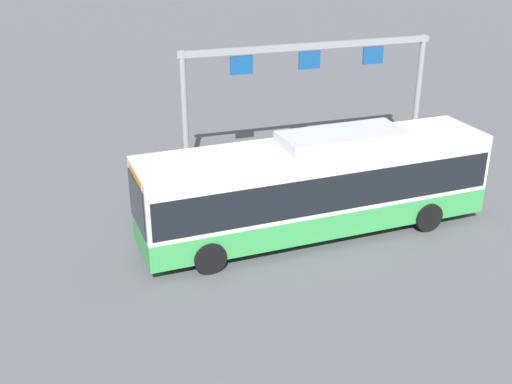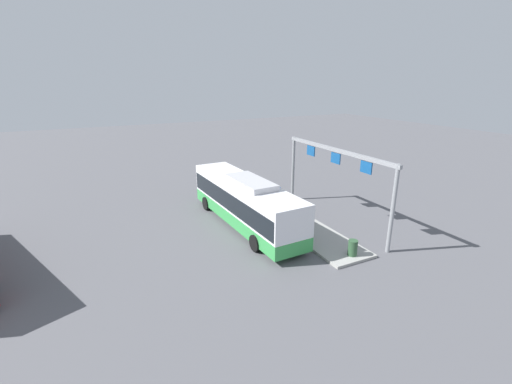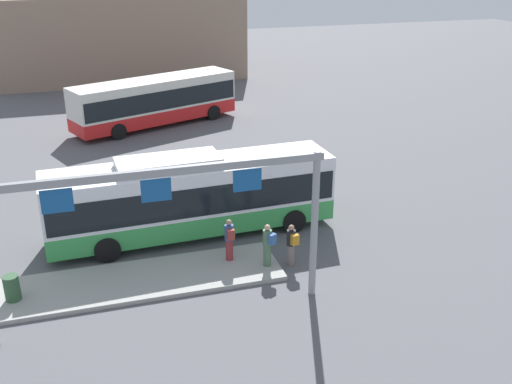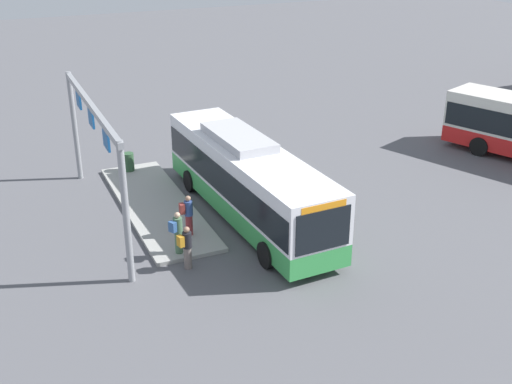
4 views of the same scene
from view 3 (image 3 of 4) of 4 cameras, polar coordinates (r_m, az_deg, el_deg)
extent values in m
plane|color=#56565B|center=(25.36, -5.95, -3.94)|extent=(120.00, 120.00, 0.00)
cube|color=#9E9E99|center=(22.19, -10.64, -8.18)|extent=(10.00, 2.80, 0.16)
cube|color=green|center=(25.03, -6.02, -2.35)|extent=(11.76, 3.02, 0.85)
cube|color=white|center=(24.48, -6.15, 0.56)|extent=(11.76, 3.02, 1.90)
cube|color=black|center=(24.56, -6.13, 0.13)|extent=(11.53, 3.05, 1.20)
cube|color=black|center=(26.34, 6.32, 1.95)|extent=(0.13, 2.12, 1.50)
cube|color=#B7B7BC|center=(23.91, -8.30, 2.81)|extent=(4.16, 1.93, 0.36)
cube|color=orange|center=(26.03, 6.26, 3.69)|extent=(0.20, 1.75, 0.28)
cylinder|color=black|center=(27.27, 1.65, -0.69)|extent=(1.01, 0.34, 1.00)
cylinder|color=black|center=(25.24, 3.59, -2.73)|extent=(1.01, 0.34, 1.00)
cylinder|color=black|center=(25.76, -14.51, -2.91)|extent=(1.01, 0.34, 1.00)
cylinder|color=black|center=(23.61, -13.91, -5.31)|extent=(1.01, 0.34, 1.00)
cube|color=red|center=(40.45, -9.45, 7.29)|extent=(11.22, 6.45, 0.85)
cube|color=silver|center=(40.12, -9.58, 9.19)|extent=(11.22, 6.45, 1.90)
cube|color=black|center=(40.16, -9.56, 8.91)|extent=(11.03, 6.40, 1.20)
cylinder|color=black|center=(43.38, -5.90, 8.15)|extent=(1.04, 0.65, 1.00)
cylinder|color=black|center=(41.44, -4.07, 7.52)|extent=(1.04, 0.65, 1.00)
cylinder|color=black|center=(40.13, -14.45, 6.35)|extent=(1.04, 0.65, 1.00)
cylinder|color=black|center=(38.03, -12.90, 5.60)|extent=(1.04, 0.65, 1.00)
cylinder|color=slate|center=(22.75, 3.31, -5.96)|extent=(0.33, 0.33, 0.85)
cylinder|color=black|center=(22.41, 3.35, -4.34)|extent=(0.40, 0.40, 0.60)
sphere|color=#9E755B|center=(22.23, 3.38, -3.39)|extent=(0.22, 0.22, 0.22)
cube|color=#BF7F1E|center=(22.20, 3.70, -4.53)|extent=(0.31, 0.23, 0.40)
cylinder|color=#476B4C|center=(22.37, 1.07, -5.99)|extent=(0.38, 0.38, 0.85)
cylinder|color=#476B4C|center=(22.03, 1.08, -4.34)|extent=(0.46, 0.46, 0.60)
sphere|color=tan|center=(21.84, 1.09, -3.38)|extent=(0.22, 0.22, 0.22)
cube|color=#335993|center=(21.85, 1.56, -4.49)|extent=(0.33, 0.29, 0.40)
cylinder|color=maroon|center=(22.76, -2.54, -5.47)|extent=(0.28, 0.28, 0.85)
cylinder|color=#334C8C|center=(22.43, -2.57, -3.84)|extent=(0.34, 0.34, 0.60)
sphere|color=#9E755B|center=(22.25, -2.59, -2.89)|extent=(0.22, 0.22, 0.22)
cube|color=maroon|center=(22.19, -2.41, -4.06)|extent=(0.28, 0.18, 0.40)
cylinder|color=gray|center=(20.04, 5.55, -3.22)|extent=(0.24, 0.24, 5.20)
cube|color=gray|center=(17.86, -9.55, 1.81)|extent=(10.63, 0.20, 0.24)
cube|color=#144C8C|center=(17.98, -18.34, -0.82)|extent=(0.90, 0.08, 0.70)
cube|color=#144C8C|center=(18.06, -9.44, 0.18)|extent=(0.90, 0.08, 0.70)
cube|color=#144C8C|center=(18.57, -0.83, 1.14)|extent=(0.90, 0.08, 0.70)
cube|color=gray|center=(55.67, -12.54, 14.20)|extent=(20.51, 8.00, 7.14)
cylinder|color=#2D5133|center=(21.92, -22.12, -8.41)|extent=(0.52, 0.52, 0.90)
camera|label=1|loc=(41.63, -0.14, 20.86)|focal=44.93mm
camera|label=2|loc=(35.19, -44.93, 13.38)|focal=24.23mm
camera|label=4|loc=(29.34, 50.00, 16.30)|focal=44.89mm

